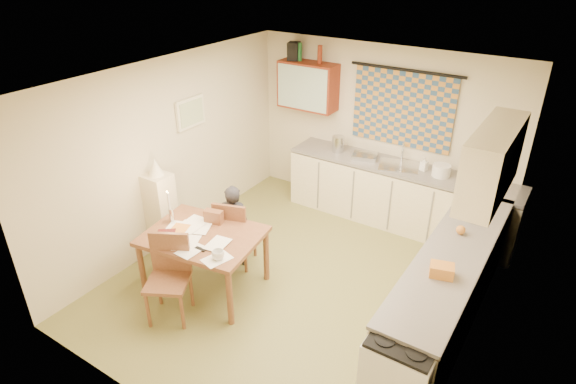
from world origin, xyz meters
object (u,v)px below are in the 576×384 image
Objects in this scene: chair_far at (236,243)px; person at (234,226)px; shelf_stand at (162,215)px; stove at (400,375)px; counter_back at (398,196)px; counter_right at (448,288)px; dining_table at (205,261)px.

person is at bearing 9.34° from chair_far.
chair_far is 1.05m from shelf_stand.
counter_back is at bearing 111.90° from stove.
chair_far is 0.83× the size of shelf_stand.
counter_right is at bearing 162.49° from person.
person is at bearing 18.09° from shelf_stand.
counter_back is 1.12× the size of counter_right.
shelf_stand reaches higher than counter_back.
chair_far is 0.27m from person.
person reaches higher than counter_back.
counter_right is 1.36m from stove.
counter_right is 2.62m from person.
dining_table is 0.60m from person.
dining_table is (-1.35, -2.64, -0.07)m from counter_back.
shelf_stand is at bearing 0.12° from chair_far.
chair_far is (-2.58, -0.38, -0.16)m from counter_right.
counter_right is 2.75m from dining_table.
counter_right is at bearing 12.13° from dining_table.
person is at bearing 159.35° from stove.
chair_far reaches higher than stove.
chair_far is at bearing -178.57° from person.
stove is 2.77m from person.
dining_table is at bearing 65.91° from person.
chair_far is at bearing 159.13° from stove.
counter_back reaches higher than stove.
stove is at bearing 141.03° from chair_far.
counter_back is 2.89× the size of shelf_stand.
stove is at bearing 133.34° from person.
person is at bearing -171.50° from counter_right.
shelf_stand is (-3.54, 0.67, 0.13)m from stove.
counter_right is (1.22, -1.68, -0.00)m from counter_back.
shelf_stand is (-0.95, -0.31, 0.01)m from person.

